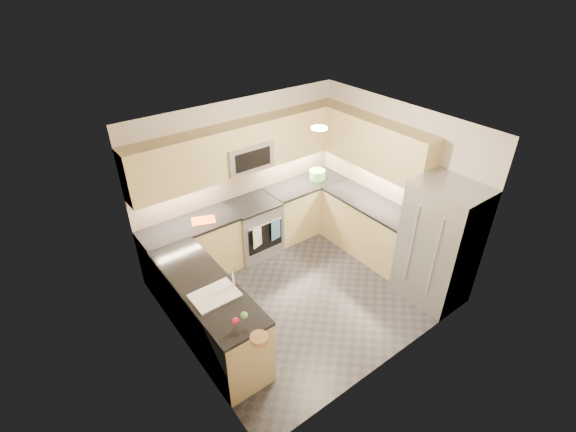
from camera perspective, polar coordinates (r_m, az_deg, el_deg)
The scene contains 36 objects.
floor at distance 6.29m, azimuth 1.95°, elevation -10.28°, with size 3.60×3.20×0.00m, color #25252A.
ceiling at distance 4.96m, azimuth 2.49°, elevation 11.57°, with size 3.60×3.20×0.02m, color beige.
wall_back at distance 6.68m, azimuth -6.51°, elevation 5.28°, with size 3.60×0.02×2.50m, color beige.
wall_front at distance 4.65m, azimuth 14.83°, elevation -9.17°, with size 3.60×0.02×2.50m, color beige.
wall_left at distance 4.81m, azimuth -14.90°, elevation -7.66°, with size 0.02×3.20×2.50m, color beige.
wall_right at distance 6.67m, azimuth 14.34°, elevation 4.41°, with size 0.02×3.20×2.50m, color beige.
base_cab_back_left at distance 6.46m, azimuth -12.96°, elevation -4.80°, with size 1.42×0.60×0.90m, color tan.
base_cab_back_right at distance 7.39m, azimuth 2.30°, elevation 1.23°, with size 1.42×0.60×0.90m, color tan.
base_cab_right at distance 6.94m, azimuth 10.94°, elevation -1.63°, with size 0.60×1.70×0.90m, color tan.
base_cab_peninsula at distance 5.41m, azimuth -10.77°, elevation -13.04°, with size 0.60×2.00×0.90m, color tan.
countertop_back_left at distance 6.19m, azimuth -13.47°, elevation -1.31°, with size 1.42×0.63×0.04m, color black.
countertop_back_right at distance 7.16m, azimuth 2.38°, elevation 4.46°, with size 1.42×0.63×0.04m, color black.
countertop_right at distance 6.70m, azimuth 11.34°, elevation 1.72°, with size 0.63×1.70×0.04m, color black.
countertop_peninsula at distance 5.10m, azimuth -11.30°, elevation -9.30°, with size 0.63×2.00×0.04m, color black.
upper_cab_back at distance 6.30m, azimuth -5.99°, elevation 9.39°, with size 3.60×0.35×0.75m, color tan.
upper_cab_right at distance 6.46m, azimuth 12.14°, elevation 9.44°, with size 0.35×1.95×0.75m, color tan.
backsplash_back at distance 6.70m, azimuth -6.46°, elevation 4.85°, with size 3.60×0.01×0.51m, color tan.
backsplash_right at distance 6.94m, azimuth 11.45°, elevation 5.42°, with size 0.01×2.30×0.51m, color tan.
gas_range at distance 6.83m, azimuth -4.69°, elevation -1.65°, with size 0.76×0.65×0.91m, color gray.
range_cooktop at distance 6.59m, azimuth -4.86°, elevation 1.68°, with size 0.76×0.65×0.03m, color black.
oven_door_glass at distance 6.61m, azimuth -3.12°, elevation -2.96°, with size 0.62×0.02×0.45m, color black.
oven_handle at distance 6.44m, azimuth -3.09°, elevation -1.07°, with size 0.02×0.02×0.60m, color #B2B5BA.
microwave at distance 6.33m, azimuth -5.80°, elevation 8.28°, with size 0.76×0.40×0.40m, color gray.
microwave_door at distance 6.17m, azimuth -4.78°, elevation 7.68°, with size 0.60×0.01×0.28m, color black.
refrigerator at distance 6.05m, azimuth 19.97°, elevation -3.63°, with size 0.70×0.90×1.80m, color #989A9F.
fridge_handle_left at distance 5.68m, azimuth 19.36°, elevation -5.41°, with size 0.02×0.02×1.20m, color #B2B5BA.
fridge_handle_right at distance 5.83m, azimuth 16.55°, elevation -3.76°, with size 0.02×0.02×1.20m, color #B2B5BA.
sink_basin at distance 4.95m, azimuth -9.90°, elevation -11.22°, with size 0.52×0.38×0.16m, color white.
faucet at distance 4.90m, azimuth -7.43°, elevation -8.34°, with size 0.03×0.03×0.28m, color silver.
utensil_bowl at distance 7.26m, azimuth 4.04°, elevation 5.68°, with size 0.28×0.28×0.16m, color #58B94F.
cutting_board at distance 6.22m, azimuth -11.49°, elevation -0.61°, with size 0.34×0.24×0.01m, color #E24A15.
fruit_basket at distance 4.37m, azimuth -3.96°, elevation -16.40°, with size 0.19×0.19×0.07m, color #A1784B.
fruit_apple at distance 4.44m, azimuth -7.18°, elevation -14.03°, with size 0.07×0.07×0.07m, color red.
fruit_pear at distance 4.48m, azimuth -6.00°, elevation -13.35°, with size 0.08×0.08×0.08m, color #59BD51.
dish_towel_check at distance 6.44m, azimuth -4.21°, elevation -2.92°, with size 0.18×0.02×0.35m, color white.
dish_towel_blue at distance 6.60m, azimuth -1.69°, elevation -1.88°, with size 0.19×0.02×0.35m, color #346290.
Camera 1 is at (-2.97, -3.58, 4.24)m, focal length 26.00 mm.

